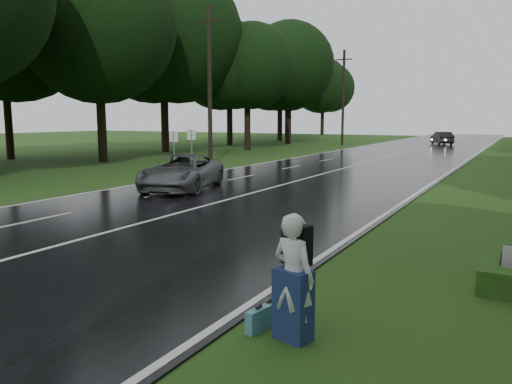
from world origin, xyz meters
The scene contains 14 objects.
ground centered at (0.00, 0.00, 0.00)m, with size 160.00×160.00×0.00m, color #254915.
road centered at (0.00, 20.00, 0.02)m, with size 12.00×140.00×0.04m, color black.
lane_center centered at (0.00, 20.00, 0.04)m, with size 0.12×140.00×0.01m, color silver.
grey_car centered at (-3.09, 9.18, 0.76)m, with size 2.40×5.21×1.45m, color #4D5052.
far_car centered at (0.96, 51.61, 0.75)m, with size 1.50×4.30×1.42m, color black.
hitchhiker centered at (6.91, -1.65, 0.82)m, with size 0.73×0.69×1.77m.
suitcase centered at (6.36, -1.64, 0.16)m, with size 0.13×0.46×0.33m, color teal.
utility_pole_mid centered at (-8.50, 19.47, 0.00)m, with size 1.80×0.28×9.94m, color black, non-canonical shape.
utility_pole_far centered at (-8.50, 45.44, 0.00)m, with size 1.80×0.28×10.20m, color black, non-canonical shape.
road_sign_a centered at (-7.20, 14.00, 0.00)m, with size 0.55×0.10×2.29m, color white, non-canonical shape.
road_sign_b centered at (-7.20, 15.61, 0.00)m, with size 0.56×0.10×2.34m, color white, non-canonical shape.
tree_left_d centered at (-16.12, 17.62, 0.00)m, with size 10.06×10.06×15.72m, color black, non-canonical shape.
tree_left_e centered at (-13.60, 33.35, 0.00)m, with size 9.03×9.03×14.12m, color black, non-canonical shape.
tree_left_f centered at (-15.07, 45.54, 0.00)m, with size 9.76×9.76×15.25m, color black, non-canonical shape.
Camera 1 is at (9.59, -7.65, 3.02)m, focal length 35.25 mm.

